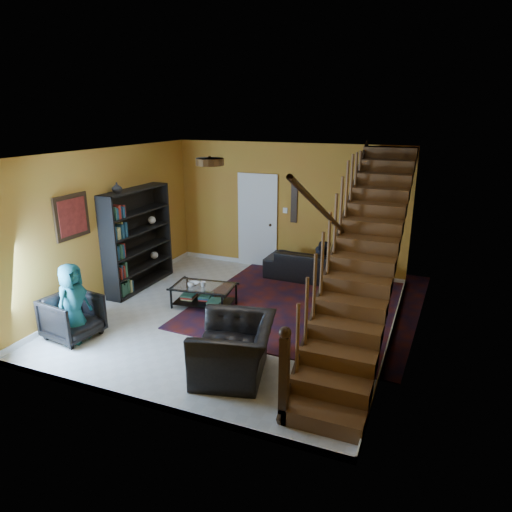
{
  "coord_description": "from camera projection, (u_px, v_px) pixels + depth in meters",
  "views": [
    {
      "loc": [
        3.09,
        -6.6,
        3.41
      ],
      "look_at": [
        0.21,
        0.4,
        1.02
      ],
      "focal_mm": 32.0,
      "sensor_mm": 36.0,
      "label": 1
    }
  ],
  "objects": [
    {
      "name": "framed_picture",
      "position": [
        72.0,
        217.0,
        7.58
      ],
      "size": [
        0.04,
        0.74,
        0.74
      ],
      "primitive_type": "cube",
      "color": "maroon",
      "rests_on": "room"
    },
    {
      "name": "wall_hanging",
      "position": [
        294.0,
        202.0,
        9.86
      ],
      "size": [
        0.14,
        0.03,
        0.9
      ],
      "primitive_type": "cube",
      "color": "black",
      "rests_on": "room"
    },
    {
      "name": "armchair_right",
      "position": [
        234.0,
        349.0,
        6.11
      ],
      "size": [
        1.27,
        1.37,
        0.76
      ],
      "primitive_type": "imported",
      "rotation": [
        0.0,
        0.0,
        -1.33
      ],
      "color": "black",
      "rests_on": "floor"
    },
    {
      "name": "person_adult_a",
      "position": [
        319.0,
        273.0,
        9.69
      ],
      "size": [
        0.44,
        0.29,
        1.2
      ],
      "primitive_type": "imported",
      "rotation": [
        0.0,
        0.0,
        3.13
      ],
      "color": "black",
      "rests_on": "sofa"
    },
    {
      "name": "door",
      "position": [
        258.0,
        222.0,
        10.32
      ],
      "size": [
        0.82,
        0.05,
        2.05
      ],
      "primitive_type": "cube",
      "color": "silver",
      "rests_on": "floor"
    },
    {
      "name": "sofa",
      "position": [
        317.0,
        266.0,
        9.6
      ],
      "size": [
        2.18,
        0.89,
        0.63
      ],
      "primitive_type": "imported",
      "rotation": [
        0.0,
        0.0,
        3.12
      ],
      "color": "black",
      "rests_on": "floor"
    },
    {
      "name": "person_child",
      "position": [
        73.0,
        303.0,
        6.97
      ],
      "size": [
        0.42,
        0.63,
        1.25
      ],
      "primitive_type": "imported",
      "rotation": [
        0.0,
        0.0,
        1.61
      ],
      "color": "#18515D",
      "rests_on": "armchair_left"
    },
    {
      "name": "cup_b",
      "position": [
        203.0,
        284.0,
        8.18
      ],
      "size": [
        0.12,
        0.12,
        0.09
      ],
      "primitive_type": "imported",
      "rotation": [
        0.0,
        0.0,
        -0.3
      ],
      "color": "#999999",
      "rests_on": "coffee_table"
    },
    {
      "name": "cup_a",
      "position": [
        191.0,
        285.0,
        8.14
      ],
      "size": [
        0.14,
        0.14,
        0.09
      ],
      "primitive_type": "imported",
      "rotation": [
        0.0,
        0.0,
        -0.27
      ],
      "color": "#999999",
      "rests_on": "coffee_table"
    },
    {
      "name": "rug",
      "position": [
        312.0,
        300.0,
        8.64
      ],
      "size": [
        4.05,
        4.57,
        0.02
      ],
      "primitive_type": "cube",
      "rotation": [
        0.0,
        0.0,
        -0.04
      ],
      "color": "#4F160E",
      "rests_on": "floor"
    },
    {
      "name": "popcorn_bucket",
      "position": [
        66.0,
        334.0,
        7.13
      ],
      "size": [
        0.14,
        0.14,
        0.15
      ],
      "primitive_type": "cylinder",
      "rotation": [
        0.0,
        0.0,
        0.02
      ],
      "color": "red",
      "rests_on": "rug"
    },
    {
      "name": "staircase",
      "position": [
        364.0,
        254.0,
        6.78
      ],
      "size": [
        0.95,
        5.02,
        3.18
      ],
      "color": "brown",
      "rests_on": "floor"
    },
    {
      "name": "bookshelf",
      "position": [
        138.0,
        241.0,
        9.08
      ],
      "size": [
        0.35,
        1.8,
        2.0
      ],
      "color": "black",
      "rests_on": "floor"
    },
    {
      "name": "room",
      "position": [
        205.0,
        279.0,
        9.61
      ],
      "size": [
        5.5,
        5.5,
        5.5
      ],
      "color": "#AF8627",
      "rests_on": "ground"
    },
    {
      "name": "person_adult_b",
      "position": [
        322.0,
        270.0,
        9.65
      ],
      "size": [
        0.69,
        0.56,
        1.31
      ],
      "primitive_type": "imported",
      "rotation": [
        0.0,
        0.0,
        3.04
      ],
      "color": "black",
      "rests_on": "sofa"
    },
    {
      "name": "coffee_table",
      "position": [
        204.0,
        295.0,
        8.29
      ],
      "size": [
        1.17,
        0.78,
        0.42
      ],
      "rotation": [
        0.0,
        0.0,
        0.14
      ],
      "color": "black",
      "rests_on": "floor"
    },
    {
      "name": "floor",
      "position": [
        236.0,
        316.0,
        7.97
      ],
      "size": [
        5.5,
        5.5,
        0.0
      ],
      "primitive_type": "plane",
      "color": "beige",
      "rests_on": "ground"
    },
    {
      "name": "vase",
      "position": [
        117.0,
        188.0,
        8.3
      ],
      "size": [
        0.18,
        0.18,
        0.19
      ],
      "primitive_type": "imported",
      "color": "#999999",
      "rests_on": "bookshelf"
    },
    {
      "name": "bowl",
      "position": [
        194.0,
        284.0,
        8.25
      ],
      "size": [
        0.22,
        0.22,
        0.05
      ],
      "primitive_type": "imported",
      "rotation": [
        0.0,
        0.0,
        0.1
      ],
      "color": "#999999",
      "rests_on": "coffee_table"
    },
    {
      "name": "armchair_left",
      "position": [
        72.0,
        317.0,
        7.14
      ],
      "size": [
        0.86,
        0.84,
        0.69
      ],
      "primitive_type": "imported",
      "rotation": [
        0.0,
        0.0,
        1.43
      ],
      "color": "black",
      "rests_on": "floor"
    },
    {
      "name": "ceiling_fixture",
      "position": [
        210.0,
        162.0,
        6.44
      ],
      "size": [
        0.4,
        0.4,
        0.1
      ],
      "primitive_type": "cylinder",
      "color": "#3F2814",
      "rests_on": "room"
    }
  ]
}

